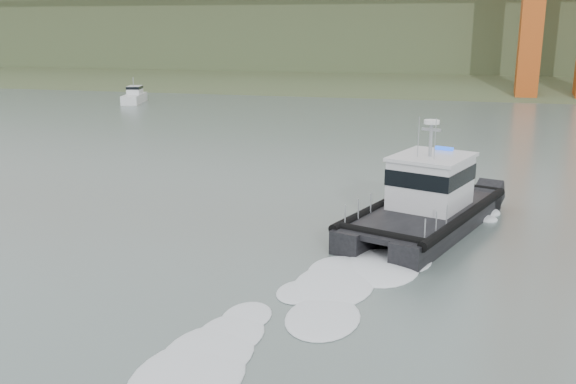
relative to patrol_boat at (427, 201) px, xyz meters
name	(u,v)px	position (x,y,z in m)	size (l,w,h in m)	color
ground	(241,282)	(-7.13, -9.48, -1.49)	(400.00, 400.00, 0.00)	#4E5C58
headlands	(421,41)	(-7.13, 116.02, 5.55)	(500.00, 105.36, 27.12)	#3C4F2D
patrol_boat	(427,201)	(0.00, 0.00, 0.00)	(8.31, 13.07, 5.96)	black
motorboat	(134,96)	(-42.15, 48.19, -0.59)	(3.71, 6.89, 3.61)	silver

